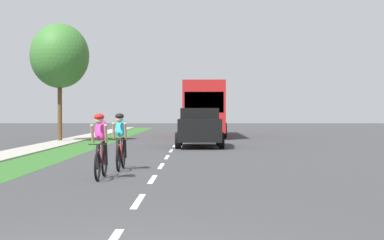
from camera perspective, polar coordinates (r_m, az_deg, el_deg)
ground_plane at (r=26.06m, az=-1.90°, el=-2.78°), size 120.00×120.00×0.00m
grass_verge at (r=26.58m, az=-11.17°, el=-2.72°), size 1.91×70.00×0.01m
sidewalk_concrete at (r=26.98m, az=-14.77°, el=-2.68°), size 1.55×70.00×0.10m
lane_markings_center at (r=30.05m, az=-1.59°, el=-2.31°), size 0.12×54.30×0.01m
cyclist_lead at (r=14.55m, az=-8.71°, el=-2.40°), size 0.42×1.72×1.58m
cyclist_trailing at (r=16.73m, az=-6.83°, el=-1.98°), size 0.42×1.72×1.58m
suv_black at (r=27.60m, az=0.72°, el=-0.62°), size 2.15×4.70×1.79m
bus_red at (r=39.97m, az=1.05°, el=1.29°), size 2.78×11.60×3.48m
street_tree_near at (r=33.76m, az=-12.53°, el=5.98°), size 3.22×3.22×6.48m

